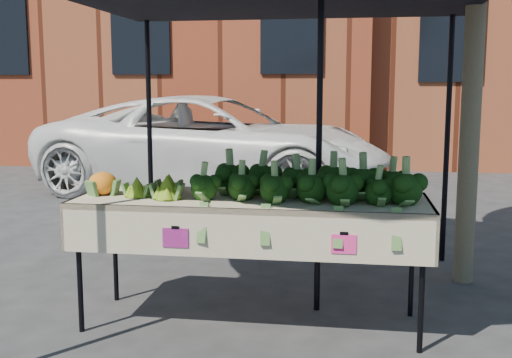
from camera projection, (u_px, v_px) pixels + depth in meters
The scene contains 7 objects.
ground at pixel (239, 328), 4.29m from camera, with size 90.00×90.00×0.00m, color #2A2A2C.
table at pixel (251, 261), 4.31m from camera, with size 2.41×0.83×0.90m.
canopy at pixel (272, 125), 4.59m from camera, with size 3.16×3.16×2.74m, color black, non-canonical shape.
broccoli_heap at pixel (304, 179), 4.20m from camera, with size 1.55×0.58×0.27m, color black.
romanesco_cluster at pixel (157, 181), 4.33m from camera, with size 0.44×0.48×0.21m, color #89A421.
cauliflower_pair at pixel (103, 182), 4.35m from camera, with size 0.21×0.21×0.19m, color orange.
vehicle at pixel (213, 15), 9.48m from camera, with size 2.52×1.52×5.47m, color white.
Camera 1 is at (0.78, -4.02, 1.65)m, focal length 43.61 mm.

